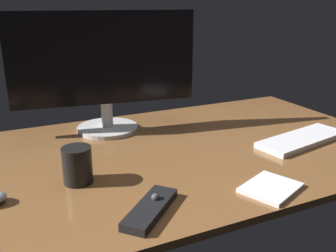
{
  "coord_description": "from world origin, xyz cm",
  "views": [
    {
      "loc": [
        -51.83,
        -98.0,
        46.69
      ],
      "look_at": [
        -2.76,
        6.07,
        8.0
      ],
      "focal_mm": 40.14,
      "sensor_mm": 36.0,
      "label": 1
    }
  ],
  "objects_px": {
    "monitor": "(104,68)",
    "notepad": "(271,188)",
    "keyboard": "(302,139)",
    "media_remote": "(150,208)",
    "coffee_mug": "(77,165)"
  },
  "relations": [
    {
      "from": "monitor",
      "to": "notepad",
      "type": "bearing_deg",
      "value": -60.3
    },
    {
      "from": "keyboard",
      "to": "media_remote",
      "type": "height_order",
      "value": "media_remote"
    },
    {
      "from": "monitor",
      "to": "notepad",
      "type": "height_order",
      "value": "monitor"
    },
    {
      "from": "coffee_mug",
      "to": "notepad",
      "type": "height_order",
      "value": "coffee_mug"
    },
    {
      "from": "monitor",
      "to": "notepad",
      "type": "distance_m",
      "value": 0.69
    },
    {
      "from": "keyboard",
      "to": "coffee_mug",
      "type": "bearing_deg",
      "value": 167.54
    },
    {
      "from": "media_remote",
      "to": "monitor",
      "type": "bearing_deg",
      "value": 39.69
    },
    {
      "from": "monitor",
      "to": "media_remote",
      "type": "xyz_separation_m",
      "value": [
        -0.07,
        -0.58,
        -0.21
      ]
    },
    {
      "from": "keyboard",
      "to": "coffee_mug",
      "type": "distance_m",
      "value": 0.74
    },
    {
      "from": "keyboard",
      "to": "media_remote",
      "type": "xyz_separation_m",
      "value": [
        -0.62,
        -0.19,
        0.0
      ]
    },
    {
      "from": "media_remote",
      "to": "coffee_mug",
      "type": "distance_m",
      "value": 0.24
    },
    {
      "from": "monitor",
      "to": "keyboard",
      "type": "height_order",
      "value": "monitor"
    },
    {
      "from": "monitor",
      "to": "keyboard",
      "type": "xyz_separation_m",
      "value": [
        0.55,
        -0.39,
        -0.22
      ]
    },
    {
      "from": "coffee_mug",
      "to": "notepad",
      "type": "distance_m",
      "value": 0.49
    },
    {
      "from": "media_remote",
      "to": "coffee_mug",
      "type": "xyz_separation_m",
      "value": [
        -0.11,
        0.21,
        0.04
      ]
    }
  ]
}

